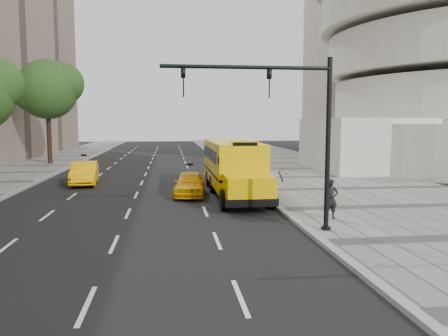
{
  "coord_description": "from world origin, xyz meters",
  "views": [
    {
      "loc": [
        0.89,
        -24.74,
        4.11
      ],
      "look_at": [
        3.5,
        -4.0,
        1.9
      ],
      "focal_mm": 35.0,
      "sensor_mm": 36.0,
      "label": 1
    }
  ],
  "objects": [
    {
      "name": "sidewalk_museum",
      "position": [
        12.0,
        0.0,
        0.07
      ],
      "size": [
        12.0,
        140.0,
        0.15
      ],
      "primitive_type": "cube",
      "color": "gray",
      "rests_on": "ground"
    },
    {
      "name": "school_bus",
      "position": [
        4.5,
        0.05,
        1.76
      ],
      "size": [
        2.96,
        11.56,
        3.19
      ],
      "color": "#EBB900",
      "rests_on": "ground"
    },
    {
      "name": "guggenheim",
      "position": [
        29.37,
        18.51,
        13.58
      ],
      "size": [
        33.2,
        42.2,
        35.0
      ],
      "color": "silver",
      "rests_on": "ground"
    },
    {
      "name": "taxi_near",
      "position": [
        2.0,
        -0.62,
        0.69
      ],
      "size": [
        2.02,
        4.17,
        1.37
      ],
      "primitive_type": "imported",
      "rotation": [
        0.0,
        0.0,
        -0.1
      ],
      "color": "#FFB403",
      "rests_on": "ground"
    },
    {
      "name": "tree_c",
      "position": [
        -10.39,
        18.79,
        7.21
      ],
      "size": [
        6.3,
        5.6,
        9.97
      ],
      "color": "black",
      "rests_on": "ground"
    },
    {
      "name": "curb_far",
      "position": [
        -8.0,
        0.0,
        0.07
      ],
      "size": [
        0.3,
        140.0,
        0.15
      ],
      "primitive_type": "cube",
      "color": "gray",
      "rests_on": "ground"
    },
    {
      "name": "pedestrian",
      "position": [
        7.43,
        -7.82,
        0.98
      ],
      "size": [
        0.62,
        0.42,
        1.65
      ],
      "primitive_type": "imported",
      "rotation": [
        0.0,
        0.0,
        0.04
      ],
      "color": "black",
      "rests_on": "sidewalk_museum"
    },
    {
      "name": "taxi_far",
      "position": [
        -4.69,
        4.76,
        0.75
      ],
      "size": [
        2.05,
        4.69,
        1.5
      ],
      "primitive_type": "imported",
      "rotation": [
        0.0,
        0.0,
        0.1
      ],
      "color": "#FFB403",
      "rests_on": "ground"
    },
    {
      "name": "curb_museum",
      "position": [
        6.0,
        0.0,
        0.07
      ],
      "size": [
        0.3,
        140.0,
        0.15
      ],
      "primitive_type": "cube",
      "color": "gray",
      "rests_on": "ground"
    },
    {
      "name": "ground",
      "position": [
        0.0,
        0.0,
        0.0
      ],
      "size": [
        140.0,
        140.0,
        0.0
      ],
      "primitive_type": "plane",
      "color": "black",
      "rests_on": "ground"
    },
    {
      "name": "traffic_signal",
      "position": [
        5.19,
        -9.55,
        4.09
      ],
      "size": [
        6.18,
        0.36,
        6.4
      ],
      "color": "black",
      "rests_on": "ground"
    }
  ]
}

